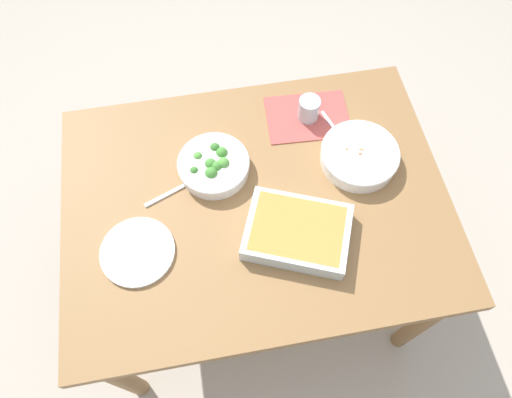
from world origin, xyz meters
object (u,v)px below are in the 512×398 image
(baking_dish, at_px, (297,232))
(side_plate, at_px, (138,252))
(broccoli_bowl, at_px, (214,165))
(stew_bowl, at_px, (359,156))
(spoon_by_stew, at_px, (339,135))
(spoon_by_broccoli, at_px, (177,189))
(drink_cup, at_px, (309,110))

(baking_dish, bearing_deg, side_plate, 176.22)
(broccoli_bowl, xyz_separation_m, side_plate, (-0.26, -0.24, -0.02))
(stew_bowl, distance_m, broccoli_bowl, 0.47)
(spoon_by_stew, bearing_deg, side_plate, -156.59)
(broccoli_bowl, relative_size, spoon_by_stew, 1.33)
(broccoli_bowl, bearing_deg, spoon_by_broccoli, -158.17)
(broccoli_bowl, bearing_deg, drink_cup, 24.26)
(stew_bowl, height_order, drink_cup, drink_cup)
(drink_cup, bearing_deg, side_plate, -146.79)
(side_plate, xyz_separation_m, spoon_by_broccoli, (0.14, 0.19, -0.00))
(broccoli_bowl, xyz_separation_m, spoon_by_broccoli, (-0.12, -0.05, -0.03))
(baking_dish, height_order, side_plate, baking_dish)
(side_plate, bearing_deg, spoon_by_broccoli, 54.56)
(broccoli_bowl, bearing_deg, baking_dish, -52.25)
(baking_dish, xyz_separation_m, side_plate, (-0.47, 0.03, -0.03))
(stew_bowl, relative_size, broccoli_bowl, 1.10)
(drink_cup, distance_m, spoon_by_broccoli, 0.51)
(baking_dish, distance_m, side_plate, 0.47)
(spoon_by_stew, distance_m, spoon_by_broccoli, 0.57)
(broccoli_bowl, relative_size, drink_cup, 2.69)
(spoon_by_stew, bearing_deg, drink_cup, 131.98)
(side_plate, distance_m, spoon_by_broccoli, 0.23)
(broccoli_bowl, distance_m, spoon_by_broccoli, 0.14)
(stew_bowl, relative_size, baking_dish, 0.70)
(drink_cup, relative_size, spoon_by_broccoli, 0.50)
(drink_cup, relative_size, spoon_by_stew, 0.49)
(broccoli_bowl, distance_m, drink_cup, 0.38)
(drink_cup, relative_size, side_plate, 0.39)
(stew_bowl, distance_m, baking_dish, 0.34)
(stew_bowl, xyz_separation_m, side_plate, (-0.72, -0.19, -0.03))
(baking_dish, bearing_deg, stew_bowl, 41.62)
(drink_cup, height_order, side_plate, drink_cup)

